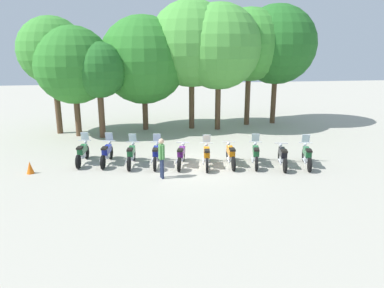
{
  "coord_description": "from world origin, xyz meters",
  "views": [
    {
      "loc": [
        -2.43,
        -15.68,
        5.31
      ],
      "look_at": [
        0.0,
        0.5,
        0.9
      ],
      "focal_mm": 33.51,
      "sensor_mm": 36.0,
      "label": 1
    }
  ],
  "objects_px": {
    "tree_4": "(192,44)",
    "tree_1": "(73,65)",
    "motorcycle_1": "(107,153)",
    "tree_3": "(143,60)",
    "motorcycle_2": "(131,154)",
    "tree_2": "(99,70)",
    "motorcycle_7": "(256,154)",
    "tree_5": "(219,47)",
    "tree_7": "(277,45)",
    "motorcycle_8": "(282,156)",
    "motorcycle_0": "(82,153)",
    "person_0": "(162,155)",
    "motorcycle_3": "(156,154)",
    "motorcycle_5": "(207,156)",
    "tree_6": "(250,45)",
    "motorcycle_9": "(307,155)",
    "tree_0": "(52,51)",
    "motorcycle_4": "(181,155)",
    "traffic_cone": "(30,167)",
    "motorcycle_6": "(231,155)"
  },
  "relations": [
    {
      "from": "motorcycle_3",
      "to": "motorcycle_8",
      "type": "xyz_separation_m",
      "value": [
        5.72,
        -1.1,
        -0.01
      ]
    },
    {
      "from": "motorcycle_2",
      "to": "motorcycle_3",
      "type": "distance_m",
      "value": 1.16
    },
    {
      "from": "motorcycle_4",
      "to": "motorcycle_7",
      "type": "height_order",
      "value": "motorcycle_7"
    },
    {
      "from": "motorcycle_0",
      "to": "person_0",
      "type": "height_order",
      "value": "person_0"
    },
    {
      "from": "motorcycle_0",
      "to": "person_0",
      "type": "xyz_separation_m",
      "value": [
        3.58,
        -2.61,
        0.49
      ]
    },
    {
      "from": "motorcycle_1",
      "to": "tree_3",
      "type": "height_order",
      "value": "tree_3"
    },
    {
      "from": "tree_4",
      "to": "tree_7",
      "type": "xyz_separation_m",
      "value": [
        6.07,
        0.84,
        -0.03
      ]
    },
    {
      "from": "tree_2",
      "to": "tree_3",
      "type": "xyz_separation_m",
      "value": [
        2.65,
        1.86,
        0.51
      ]
    },
    {
      "from": "motorcycle_2",
      "to": "tree_1",
      "type": "bearing_deg",
      "value": 34.78
    },
    {
      "from": "motorcycle_8",
      "to": "motorcycle_2",
      "type": "bearing_deg",
      "value": 93.01
    },
    {
      "from": "motorcycle_6",
      "to": "tree_3",
      "type": "xyz_separation_m",
      "value": [
        -3.73,
        8.22,
        4.04
      ]
    },
    {
      "from": "motorcycle_6",
      "to": "motorcycle_9",
      "type": "relative_size",
      "value": 1.03
    },
    {
      "from": "motorcycle_8",
      "to": "motorcycle_1",
      "type": "bearing_deg",
      "value": 91.7
    },
    {
      "from": "tree_1",
      "to": "traffic_cone",
      "type": "distance_m",
      "value": 8.05
    },
    {
      "from": "motorcycle_9",
      "to": "tree_3",
      "type": "distance_m",
      "value": 12.1
    },
    {
      "from": "motorcycle_0",
      "to": "motorcycle_8",
      "type": "distance_m",
      "value": 9.35
    },
    {
      "from": "tree_5",
      "to": "tree_6",
      "type": "bearing_deg",
      "value": 26.63
    },
    {
      "from": "tree_3",
      "to": "motorcycle_8",
      "type": "bearing_deg",
      "value": -55.63
    },
    {
      "from": "tree_7",
      "to": "tree_4",
      "type": "bearing_deg",
      "value": -172.16
    },
    {
      "from": "motorcycle_3",
      "to": "motorcycle_5",
      "type": "height_order",
      "value": "same"
    },
    {
      "from": "motorcycle_1",
      "to": "tree_3",
      "type": "xyz_separation_m",
      "value": [
        1.99,
        7.13,
        4.02
      ]
    },
    {
      "from": "tree_6",
      "to": "motorcycle_9",
      "type": "bearing_deg",
      "value": -89.98
    },
    {
      "from": "motorcycle_1",
      "to": "motorcycle_4",
      "type": "bearing_deg",
      "value": -94.94
    },
    {
      "from": "tree_2",
      "to": "tree_4",
      "type": "distance_m",
      "value": 6.22
    },
    {
      "from": "tree_1",
      "to": "tree_6",
      "type": "relative_size",
      "value": 0.83
    },
    {
      "from": "motorcycle_0",
      "to": "motorcycle_9",
      "type": "bearing_deg",
      "value": -94.61
    },
    {
      "from": "motorcycle_9",
      "to": "tree_0",
      "type": "bearing_deg",
      "value": 72.38
    },
    {
      "from": "motorcycle_2",
      "to": "tree_2",
      "type": "relative_size",
      "value": 0.38
    },
    {
      "from": "motorcycle_4",
      "to": "tree_3",
      "type": "xyz_separation_m",
      "value": [
        -1.45,
        7.97,
        4.04
      ]
    },
    {
      "from": "motorcycle_4",
      "to": "motorcycle_8",
      "type": "distance_m",
      "value": 4.65
    },
    {
      "from": "traffic_cone",
      "to": "tree_3",
      "type": "bearing_deg",
      "value": 57.24
    },
    {
      "from": "motorcycle_5",
      "to": "tree_7",
      "type": "relative_size",
      "value": 0.26
    },
    {
      "from": "tree_2",
      "to": "tree_3",
      "type": "height_order",
      "value": "tree_3"
    },
    {
      "from": "tree_4",
      "to": "tree_5",
      "type": "relative_size",
      "value": 1.03
    },
    {
      "from": "person_0",
      "to": "traffic_cone",
      "type": "relative_size",
      "value": 3.13
    },
    {
      "from": "motorcycle_0",
      "to": "motorcycle_2",
      "type": "xyz_separation_m",
      "value": [
        2.29,
        -0.64,
        0.0
      ]
    },
    {
      "from": "motorcycle_8",
      "to": "tree_3",
      "type": "xyz_separation_m",
      "value": [
        -6.02,
        8.81,
        4.04
      ]
    },
    {
      "from": "motorcycle_3",
      "to": "tree_4",
      "type": "distance_m",
      "value": 9.56
    },
    {
      "from": "person_0",
      "to": "tree_1",
      "type": "relative_size",
      "value": 0.26
    },
    {
      "from": "motorcycle_3",
      "to": "tree_0",
      "type": "distance_m",
      "value": 10.45
    },
    {
      "from": "tree_5",
      "to": "traffic_cone",
      "type": "distance_m",
      "value": 13.43
    },
    {
      "from": "motorcycle_5",
      "to": "person_0",
      "type": "bearing_deg",
      "value": 129.76
    },
    {
      "from": "tree_0",
      "to": "tree_1",
      "type": "relative_size",
      "value": 1.09
    },
    {
      "from": "motorcycle_9",
      "to": "person_0",
      "type": "relative_size",
      "value": 1.24
    },
    {
      "from": "motorcycle_7",
      "to": "tree_5",
      "type": "distance_m",
      "value": 9.12
    },
    {
      "from": "motorcycle_2",
      "to": "tree_7",
      "type": "xyz_separation_m",
      "value": [
        10.02,
        8.29,
        4.99
      ]
    },
    {
      "from": "motorcycle_4",
      "to": "traffic_cone",
      "type": "distance_m",
      "value": 6.65
    },
    {
      "from": "tree_4",
      "to": "tree_1",
      "type": "bearing_deg",
      "value": -171.32
    },
    {
      "from": "motorcycle_3",
      "to": "tree_2",
      "type": "distance_m",
      "value": 7.43
    },
    {
      "from": "tree_3",
      "to": "tree_4",
      "type": "height_order",
      "value": "tree_4"
    }
  ]
}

